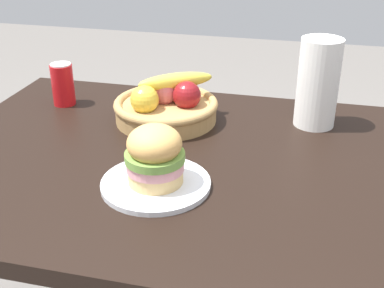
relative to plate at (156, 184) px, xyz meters
The scene contains 6 objects.
dining_table 0.20m from the plate, 57.21° to the left, with size 1.40×0.90×0.75m.
plate is the anchor object (origin of this frame).
sandwich 0.07m from the plate, ahead, with size 0.13×0.13×0.13m.
soda_can 0.57m from the plate, 136.35° to the left, with size 0.07×0.07×0.13m.
fruit_basket 0.36m from the plate, 102.49° to the left, with size 0.29×0.29×0.14m.
paper_towel_roll 0.54m from the plate, 52.12° to the left, with size 0.11×0.11×0.24m, color white.
Camera 1 is at (0.21, -1.04, 1.32)m, focal length 47.12 mm.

